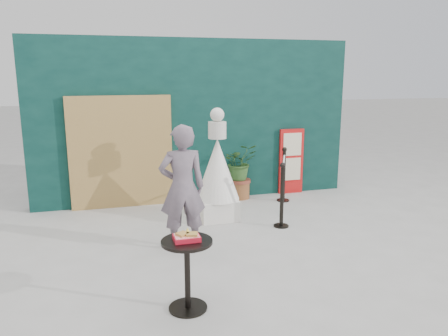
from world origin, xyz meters
TOP-DOWN VIEW (x-y plane):
  - ground at (0.00, 0.00)m, footprint 60.00×60.00m
  - back_wall at (0.00, 3.15)m, footprint 6.00×0.30m
  - bamboo_fence at (-1.40, 2.94)m, footprint 1.80×0.08m
  - woman at (-0.71, 0.76)m, footprint 0.64×0.42m
  - menu_board at (1.90, 2.95)m, footprint 0.50×0.07m
  - statue at (0.07, 1.84)m, footprint 0.72×0.72m
  - cafe_table at (-0.97, -0.84)m, footprint 0.52×0.52m
  - food_basket at (-0.97, -0.84)m, footprint 0.26×0.19m
  - planter at (0.80, 2.88)m, footprint 0.63×0.55m
  - stanchion_barrier at (1.23, 1.82)m, footprint 0.84×1.54m

SIDE VIEW (x-z plane):
  - ground at x=0.00m, z-range 0.00..0.00m
  - stanchion_barrier at x=1.23m, z-range -0.02..1.01m
  - cafe_table at x=-0.97m, z-range 0.12..0.87m
  - planter at x=0.80m, z-range 0.09..1.16m
  - menu_board at x=1.90m, z-range 0.00..1.30m
  - statue at x=0.07m, z-range -0.17..1.67m
  - food_basket at x=-0.97m, z-range 0.73..0.84m
  - woman at x=-0.71m, z-range 0.00..1.73m
  - bamboo_fence at x=-1.40m, z-range 0.00..2.00m
  - back_wall at x=0.00m, z-range 0.00..3.00m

